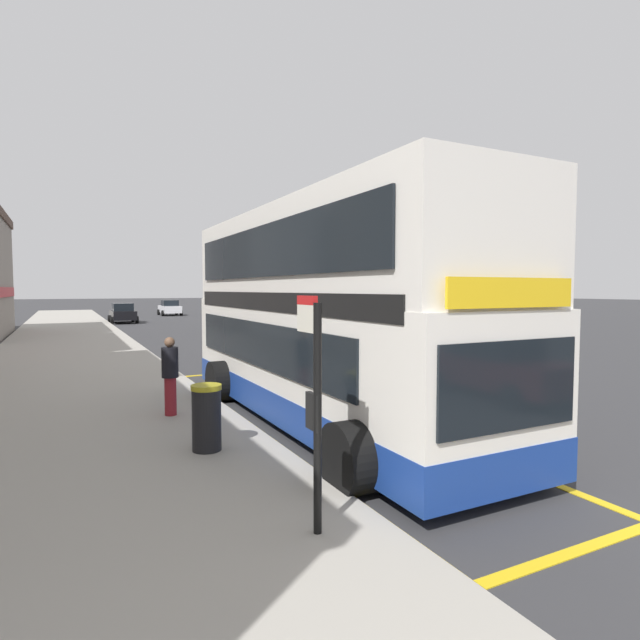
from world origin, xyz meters
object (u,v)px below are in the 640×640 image
double_decker_bus (321,323)px  parked_car_teal_across (254,317)px  parked_car_black_far (123,313)px  litter_bin (207,417)px  parked_car_white_ahead (170,308)px  pedestrian_further_back (170,373)px  bus_stop_sign (314,392)px

double_decker_bus → parked_car_teal_across: bearing=73.6°
parked_car_black_far → litter_bin: 36.41m
parked_car_black_far → litter_bin: bearing=88.6°
double_decker_bus → parked_car_black_far: size_ratio=2.40×
parked_car_teal_across → parked_car_white_ahead: bearing=97.4°
parked_car_black_far → pedestrian_further_back: pedestrian_further_back is taller
double_decker_bus → bus_stop_sign: bearing=-117.8°
bus_stop_sign → parked_car_teal_across: bus_stop_sign is taller
bus_stop_sign → litter_bin: 3.41m
double_decker_bus → parked_car_black_far: bearing=90.7°
bus_stop_sign → parked_car_white_ahead: size_ratio=0.61×
double_decker_bus → bus_stop_sign: double_decker_bus is taller
parked_car_black_far → parked_car_teal_across: size_ratio=1.00×
parked_car_black_far → litter_bin: (-2.29, -36.34, -0.12)m
pedestrian_further_back → litter_bin: bearing=-88.1°
double_decker_bus → pedestrian_further_back: 3.30m
bus_stop_sign → pedestrian_further_back: (-0.44, 5.89, -0.63)m
double_decker_bus → litter_bin: bearing=-154.9°
parked_car_teal_across → parked_car_black_far: bearing=129.3°
litter_bin → parked_car_black_far: bearing=86.4°
double_decker_bus → parked_car_white_ahead: bearing=83.4°
bus_stop_sign → parked_car_white_ahead: bearing=81.3°
bus_stop_sign → parked_car_black_far: size_ratio=0.61×
parked_car_black_far → pedestrian_further_back: (-2.38, -33.70, 0.22)m
parked_car_teal_across → parked_car_white_ahead: size_ratio=1.00×
parked_car_white_ahead → pedestrian_further_back: bearing=-102.3°
parked_car_white_ahead → parked_car_black_far: bearing=-120.1°
double_decker_bus → parked_car_teal_across: double_decker_bus is taller
double_decker_bus → parked_car_black_far: double_decker_bus is taller
parked_car_black_far → parked_car_white_ahead: (5.71, 10.66, 0.00)m
parked_car_black_far → parked_car_teal_across: 12.78m
bus_stop_sign → litter_bin: size_ratio=2.37×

